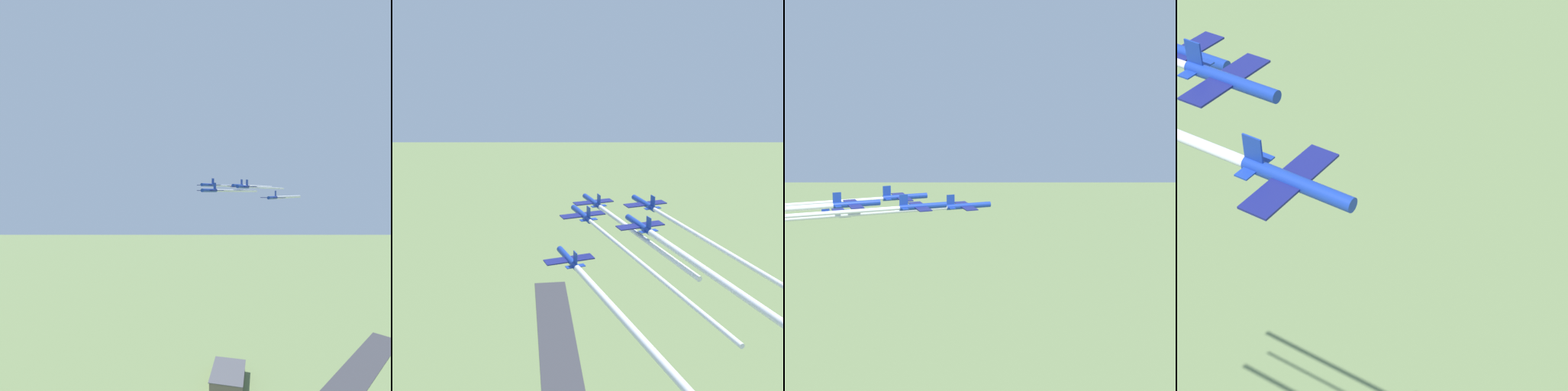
% 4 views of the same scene
% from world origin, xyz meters
% --- Properties ---
extents(hangar, '(34.60, 23.66, 8.86)m').
position_xyz_m(hangar, '(155.99, -6.89, 4.45)').
color(hangar, '#726656').
rests_on(hangar, ground_plane).
extents(jet_0, '(10.80, 10.50, 3.64)m').
position_xyz_m(jet_0, '(47.60, -11.83, 139.59)').
color(jet_0, '#19389E').
extents(jet_1, '(10.80, 10.50, 3.64)m').
position_xyz_m(jet_1, '(57.76, -23.61, 141.12)').
color(jet_1, '#19389E').
extents(jet_2, '(10.80, 10.50, 3.64)m').
position_xyz_m(jet_2, '(62.83, -8.66, 142.02)').
color(jet_2, '#19389E').
extents(jet_3, '(10.80, 10.50, 3.64)m').
position_xyz_m(jet_3, '(67.93, -35.38, 136.63)').
color(jet_3, '#19389E').
extents(jet_4, '(10.80, 10.50, 3.64)m').
position_xyz_m(jet_4, '(73.00, -20.44, 141.91)').
color(jet_4, '#19389E').
extents(smoke_trail_0, '(43.14, 15.50, 1.04)m').
position_xyz_m(smoke_trail_0, '(73.72, -20.68, 139.53)').
color(smoke_trail_0, white).
extents(smoke_trail_1, '(51.74, 18.19, 0.78)m').
position_xyz_m(smoke_trail_1, '(88.22, -33.93, 141.06)').
color(smoke_trail_1, white).
extents(smoke_trail_2, '(45.77, 16.26, 0.89)m').
position_xyz_m(smoke_trail_2, '(90.29, -17.97, 141.96)').
color(smoke_trail_2, white).
extents(smoke_trail_3, '(44.03, 15.96, 1.23)m').
position_xyz_m(smoke_trail_3, '(94.47, -44.38, 136.58)').
color(smoke_trail_3, white).
extents(smoke_trail_4, '(42.00, 15.27, 1.23)m').
position_xyz_m(smoke_trail_4, '(98.52, -29.09, 141.86)').
color(smoke_trail_4, white).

